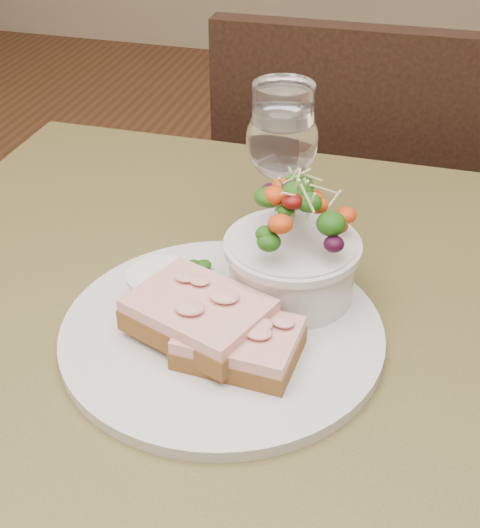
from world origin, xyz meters
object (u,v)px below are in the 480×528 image
(sandwich_front, at_px, (239,343))
(wine_glass, at_px, (282,144))
(dinner_plate, at_px, (222,332))
(sandwich_back, at_px, (199,315))
(salad_bowl, at_px, (293,243))
(cafe_table, at_px, (226,398))
(ramekin, at_px, (161,287))
(chair_far, at_px, (340,301))

(sandwich_front, distance_m, wine_glass, 0.23)
(dinner_plate, height_order, sandwich_back, sandwich_back)
(dinner_plate, distance_m, salad_bowl, 0.11)
(cafe_table, bearing_deg, wine_glass, 83.57)
(sandwich_back, bearing_deg, salad_bowl, 74.07)
(sandwich_back, height_order, ramekin, sandwich_back)
(salad_bowl, bearing_deg, wine_glass, 109.19)
(chair_far, xyz_separation_m, wine_glass, (-0.02, -0.52, 0.58))
(ramekin, height_order, salad_bowl, salad_bowl)
(ramekin, xyz_separation_m, wine_glass, (0.08, 0.16, 0.09))
(cafe_table, height_order, sandwich_back, sandwich_back)
(chair_far, relative_size, sandwich_back, 6.17)
(dinner_plate, bearing_deg, sandwich_back, -134.32)
(chair_far, xyz_separation_m, sandwich_front, (-0.01, -0.73, 0.48))
(sandwich_front, relative_size, salad_bowl, 0.86)
(sandwich_back, relative_size, ramekin, 2.39)
(sandwich_back, distance_m, salad_bowl, 0.12)
(sandwich_front, xyz_separation_m, wine_glass, (-0.01, 0.21, 0.10))
(salad_bowl, xyz_separation_m, wine_glass, (-0.04, 0.10, 0.05))
(dinner_plate, xyz_separation_m, wine_glass, (0.01, 0.18, 0.12))
(chair_far, xyz_separation_m, sandwich_back, (-0.05, -0.71, 0.49))
(dinner_plate, distance_m, sandwich_back, 0.04)
(chair_far, distance_m, salad_bowl, 0.82)
(sandwich_front, xyz_separation_m, ramekin, (-0.09, 0.05, 0.00))
(dinner_plate, relative_size, sandwich_front, 2.79)
(ramekin, bearing_deg, sandwich_front, -30.18)
(sandwich_back, bearing_deg, ramekin, 164.39)
(dinner_plate, bearing_deg, wine_glass, 85.52)
(cafe_table, relative_size, chair_far, 0.89)
(sandwich_back, relative_size, salad_bowl, 1.15)
(dinner_plate, xyz_separation_m, sandwich_back, (-0.02, -0.02, 0.03))
(cafe_table, height_order, chair_far, chair_far)
(dinner_plate, bearing_deg, salad_bowl, 55.44)
(dinner_plate, distance_m, sandwich_front, 0.05)
(chair_far, bearing_deg, salad_bowl, 90.30)
(cafe_table, xyz_separation_m, sandwich_back, (-0.01, -0.04, 0.14))
(sandwich_front, bearing_deg, wine_glass, 97.41)
(sandwich_back, xyz_separation_m, salad_bowl, (0.07, 0.09, 0.03))
(salad_bowl, distance_m, wine_glass, 0.12)
(dinner_plate, bearing_deg, ramekin, 162.83)
(ramekin, bearing_deg, sandwich_back, -36.30)
(sandwich_back, relative_size, wine_glass, 0.83)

